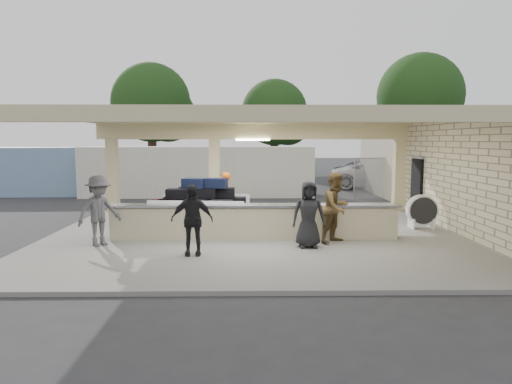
{
  "coord_description": "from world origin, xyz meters",
  "views": [
    {
      "loc": [
        -0.13,
        -13.17,
        2.88
      ],
      "look_at": [
        0.07,
        1.0,
        1.26
      ],
      "focal_mm": 32.0,
      "sensor_mm": 36.0,
      "label": 1
    }
  ],
  "objects_px": {
    "car_white_b": "(467,175)",
    "container_blue": "(60,171)",
    "baggage_counter": "(254,222)",
    "baggage_handler": "(225,198)",
    "car_dark": "(373,173)",
    "drum_fan": "(422,210)",
    "passenger_a": "(336,208)",
    "luggage_cart": "(200,203)",
    "container_white": "(199,171)",
    "car_white_a": "(380,175)",
    "passenger_d": "(309,214)",
    "passenger_b": "(192,220)",
    "passenger_c": "(99,211)"
  },
  "relations": [
    {
      "from": "drum_fan",
      "to": "car_dark",
      "type": "height_order",
      "value": "car_dark"
    },
    {
      "from": "car_dark",
      "to": "container_blue",
      "type": "height_order",
      "value": "container_blue"
    },
    {
      "from": "drum_fan",
      "to": "passenger_a",
      "type": "relative_size",
      "value": 0.55
    },
    {
      "from": "passenger_c",
      "to": "passenger_a",
      "type": "bearing_deg",
      "value": -43.81
    },
    {
      "from": "car_white_b",
      "to": "container_white",
      "type": "bearing_deg",
      "value": 128.13
    },
    {
      "from": "passenger_d",
      "to": "container_white",
      "type": "distance_m",
      "value": 12.59
    },
    {
      "from": "luggage_cart",
      "to": "baggage_counter",
      "type": "bearing_deg",
      "value": -26.99
    },
    {
      "from": "baggage_counter",
      "to": "container_blue",
      "type": "height_order",
      "value": "container_blue"
    },
    {
      "from": "luggage_cart",
      "to": "passenger_a",
      "type": "xyz_separation_m",
      "value": [
        3.84,
        -1.53,
        0.07
      ]
    },
    {
      "from": "car_dark",
      "to": "container_white",
      "type": "distance_m",
      "value": 11.66
    },
    {
      "from": "container_white",
      "to": "container_blue",
      "type": "height_order",
      "value": "container_white"
    },
    {
      "from": "car_white_b",
      "to": "container_blue",
      "type": "relative_size",
      "value": 0.5
    },
    {
      "from": "baggage_counter",
      "to": "container_white",
      "type": "height_order",
      "value": "container_white"
    },
    {
      "from": "luggage_cart",
      "to": "car_white_b",
      "type": "height_order",
      "value": "luggage_cart"
    },
    {
      "from": "baggage_counter",
      "to": "passenger_d",
      "type": "xyz_separation_m",
      "value": [
        1.4,
        -1.05,
        0.38
      ]
    },
    {
      "from": "drum_fan",
      "to": "baggage_handler",
      "type": "bearing_deg",
      "value": 174.55
    },
    {
      "from": "passenger_d",
      "to": "car_white_b",
      "type": "relative_size",
      "value": 0.37
    },
    {
      "from": "car_white_a",
      "to": "car_white_b",
      "type": "bearing_deg",
      "value": -71.59
    },
    {
      "from": "luggage_cart",
      "to": "passenger_d",
      "type": "relative_size",
      "value": 1.69
    },
    {
      "from": "passenger_a",
      "to": "passenger_c",
      "type": "bearing_deg",
      "value": 140.23
    },
    {
      "from": "car_dark",
      "to": "container_blue",
      "type": "distance_m",
      "value": 18.38
    },
    {
      "from": "car_white_a",
      "to": "passenger_a",
      "type": "bearing_deg",
      "value": 169.96
    },
    {
      "from": "passenger_a",
      "to": "passenger_b",
      "type": "height_order",
      "value": "passenger_a"
    },
    {
      "from": "car_white_b",
      "to": "luggage_cart",
      "type": "bearing_deg",
      "value": 156.81
    },
    {
      "from": "passenger_b",
      "to": "passenger_d",
      "type": "distance_m",
      "value": 3.02
    },
    {
      "from": "car_white_b",
      "to": "container_blue",
      "type": "xyz_separation_m",
      "value": [
        -23.32,
        -3.59,
        0.49
      ]
    },
    {
      "from": "passenger_c",
      "to": "car_dark",
      "type": "xyz_separation_m",
      "value": [
        11.76,
        16.8,
        -0.24
      ]
    },
    {
      "from": "baggage_handler",
      "to": "passenger_a",
      "type": "height_order",
      "value": "passenger_a"
    },
    {
      "from": "passenger_d",
      "to": "car_white_a",
      "type": "distance_m",
      "value": 16.42
    },
    {
      "from": "baggage_counter",
      "to": "car_white_b",
      "type": "distance_m",
      "value": 19.98
    },
    {
      "from": "drum_fan",
      "to": "baggage_handler",
      "type": "distance_m",
      "value": 6.33
    },
    {
      "from": "baggage_handler",
      "to": "passenger_c",
      "type": "height_order",
      "value": "passenger_c"
    },
    {
      "from": "passenger_a",
      "to": "passenger_d",
      "type": "height_order",
      "value": "passenger_a"
    },
    {
      "from": "passenger_a",
      "to": "car_dark",
      "type": "bearing_deg",
      "value": 29.44
    },
    {
      "from": "baggage_counter",
      "to": "car_white_b",
      "type": "relative_size",
      "value": 1.73
    },
    {
      "from": "passenger_a",
      "to": "car_white_b",
      "type": "relative_size",
      "value": 0.4
    },
    {
      "from": "drum_fan",
      "to": "passenger_a",
      "type": "xyz_separation_m",
      "value": [
        -3.1,
        -1.99,
        0.4
      ]
    },
    {
      "from": "drum_fan",
      "to": "container_blue",
      "type": "distance_m",
      "value": 18.35
    },
    {
      "from": "baggage_handler",
      "to": "car_dark",
      "type": "height_order",
      "value": "baggage_handler"
    },
    {
      "from": "baggage_counter",
      "to": "car_dark",
      "type": "relative_size",
      "value": 1.74
    },
    {
      "from": "baggage_handler",
      "to": "car_white_a",
      "type": "xyz_separation_m",
      "value": [
        8.54,
        11.87,
        -0.17
      ]
    },
    {
      "from": "passenger_d",
      "to": "passenger_c",
      "type": "bearing_deg",
      "value": 176.37
    },
    {
      "from": "car_white_b",
      "to": "car_dark",
      "type": "relative_size",
      "value": 1.01
    },
    {
      "from": "passenger_c",
      "to": "passenger_d",
      "type": "height_order",
      "value": "passenger_c"
    },
    {
      "from": "passenger_a",
      "to": "luggage_cart",
      "type": "bearing_deg",
      "value": 115.95
    },
    {
      "from": "container_blue",
      "to": "baggage_counter",
      "type": "bearing_deg",
      "value": -50.92
    },
    {
      "from": "baggage_handler",
      "to": "passenger_a",
      "type": "bearing_deg",
      "value": 55.38
    },
    {
      "from": "passenger_a",
      "to": "container_blue",
      "type": "xyz_separation_m",
      "value": [
        -12.34,
        11.9,
        0.19
      ]
    },
    {
      "from": "car_dark",
      "to": "passenger_d",
      "type": "bearing_deg",
      "value": 164.1
    },
    {
      "from": "car_white_a",
      "to": "container_white",
      "type": "relative_size",
      "value": 0.47
    }
  ]
}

